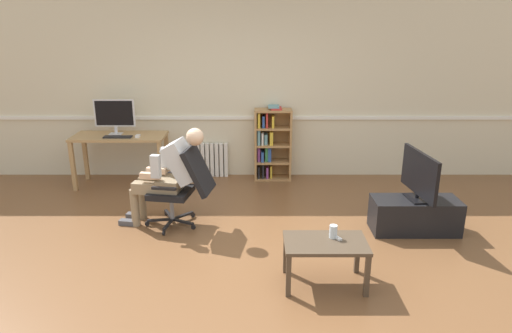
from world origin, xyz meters
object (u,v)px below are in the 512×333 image
object	(u,v)px
bookshelf	(272,144)
spare_remote	(337,237)
keyboard	(120,137)
office_chair	(185,184)
tv_stand	(417,215)
tv_screen	(421,175)
drinking_glass	(335,232)
person_seated	(170,173)
computer_desk	(122,143)
radiator	(207,160)
imac_monitor	(116,114)
coffee_table	(327,248)
computer_mouse	(140,136)

from	to	relation	value
bookshelf	spare_remote	xyz separation A→B (m)	(0.51, -2.89, -0.11)
keyboard	spare_remote	distance (m)	3.65
office_chair	tv_stand	size ratio (longest dim) A/B	0.99
tv_screen	spare_remote	xyz separation A→B (m)	(-1.10, -1.03, -0.24)
office_chair	drinking_glass	distance (m)	1.95
person_seated	computer_desk	bearing A→B (deg)	-135.82
radiator	tv_screen	world-z (taller)	tv_screen
bookshelf	drinking_glass	xyz separation A→B (m)	(0.49, -2.89, -0.06)
tv_screen	tv_stand	bearing A→B (deg)	90.00
imac_monitor	coffee_table	bearing A→B (deg)	-45.95
drinking_glass	keyboard	bearing A→B (deg)	137.19
computer_desk	keyboard	distance (m)	0.19
person_seated	drinking_glass	size ratio (longest dim) A/B	9.69
person_seated	coffee_table	size ratio (longest dim) A/B	1.59
spare_remote	office_chair	bearing A→B (deg)	-66.30
computer_mouse	bookshelf	distance (m)	1.95
tv_screen	person_seated	bearing A→B (deg)	79.95
tv_stand	person_seated	bearing A→B (deg)	176.32
tv_screen	coffee_table	distance (m)	1.66
computer_mouse	office_chair	distance (m)	1.56
computer_desk	tv_stand	bearing A→B (deg)	-22.44
computer_desk	person_seated	world-z (taller)	person_seated
radiator	coffee_table	bearing A→B (deg)	-65.19
computer_desk	tv_screen	distance (m)	4.11
imac_monitor	keyboard	bearing A→B (deg)	-68.71
imac_monitor	spare_remote	xyz separation A→B (m)	(2.77, -2.68, -0.61)
tv_screen	computer_desk	bearing A→B (deg)	61.19
computer_mouse	bookshelf	world-z (taller)	bookshelf
radiator	spare_remote	size ratio (longest dim) A/B	4.68
person_seated	tv_screen	bearing A→B (deg)	95.84
imac_monitor	computer_mouse	distance (m)	0.50
computer_desk	tv_screen	bearing A→B (deg)	-22.43
computer_desk	tv_stand	xyz separation A→B (m)	(3.80, -1.57, -0.45)
bookshelf	keyboard	bearing A→B (deg)	-168.84
imac_monitor	spare_remote	size ratio (longest dim) A/B	3.89
coffee_table	computer_mouse	bearing A→B (deg)	132.01
keyboard	bookshelf	world-z (taller)	bookshelf
radiator	tv_screen	bearing A→B (deg)	-36.81
computer_mouse	person_seated	distance (m)	1.43
imac_monitor	tv_screen	world-z (taller)	imac_monitor
computer_desk	imac_monitor	world-z (taller)	imac_monitor
office_chair	person_seated	bearing A→B (deg)	-90.00
bookshelf	computer_mouse	bearing A→B (deg)	-167.83
computer_desk	office_chair	bearing A→B (deg)	-51.43
person_seated	tv_stand	distance (m)	2.88
person_seated	coffee_table	bearing A→B (deg)	61.35
computer_mouse	radiator	xyz separation A→B (m)	(0.88, 0.51, -0.51)
computer_mouse	tv_stand	world-z (taller)	computer_mouse
tv_stand	computer_mouse	bearing A→B (deg)	157.51
bookshelf	coffee_table	xyz separation A→B (m)	(0.41, -2.97, -0.18)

